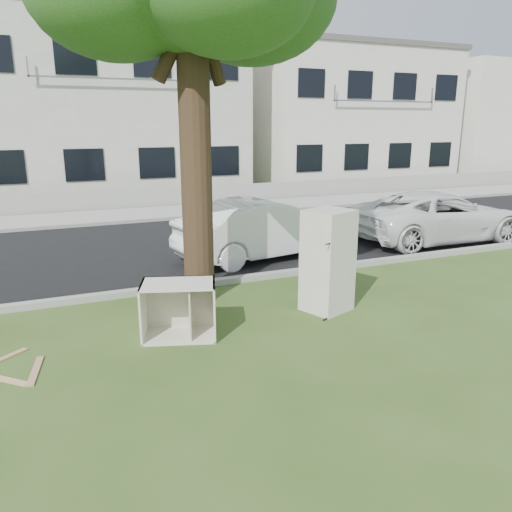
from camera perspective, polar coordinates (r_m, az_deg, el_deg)
name	(u,v)px	position (r m, az deg, el deg)	size (l,w,h in m)	color
ground	(259,332)	(7.79, 0.29, -8.65)	(120.00, 120.00, 0.00)	#354C1B
road	(168,246)	(13.24, -9.97, 1.11)	(120.00, 7.00, 0.01)	black
kerb_near	(210,286)	(9.94, -5.28, -3.40)	(120.00, 0.18, 0.12)	gray
kerb_far	(143,222)	(16.65, -12.77, 3.77)	(120.00, 0.18, 0.12)	gray
sidewalk	(135,215)	(18.06, -13.61, 4.59)	(120.00, 2.80, 0.01)	gray
low_wall	(128,199)	(19.56, -14.46, 6.33)	(120.00, 0.15, 0.70)	gray
townhouse_center	(105,109)	(24.23, -16.85, 15.75)	(11.22, 8.16, 7.44)	silver
townhouse_right	(335,117)	(28.26, 9.07, 15.37)	(10.20, 8.16, 6.84)	white
fridge	(328,261)	(8.50, 8.20, -0.55)	(0.72, 0.66, 1.74)	beige
cabinet	(179,310)	(7.57, -8.79, -6.09)	(1.09, 0.67, 0.85)	white
plank_c	(35,371)	(7.22, -23.90, -11.90)	(0.82, 0.09, 0.02)	tan
car_center	(265,228)	(11.83, 1.02, 3.16)	(1.49, 4.27, 1.41)	white
car_right	(438,216)	(14.45, 20.10, 4.28)	(2.23, 4.84, 1.35)	white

